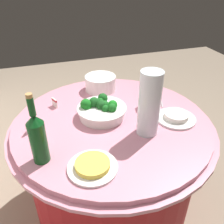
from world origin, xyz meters
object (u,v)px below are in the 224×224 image
at_px(label_placard_front, 54,102).
at_px(label_placard_mid, 140,104).
at_px(wine_bottle, 38,137).
at_px(decorative_fruit_vase, 149,107).
at_px(serving_tongs, 158,100).
at_px(plate_stack, 100,83).
at_px(food_plate_fried_egg, 93,166).
at_px(broccoli_bowl, 101,109).
at_px(label_placard_rear, 29,127).
at_px(food_plate_rice, 176,117).

xyz_separation_m(label_placard_front, label_placard_mid, (-0.18, -0.49, 0.00)).
xyz_separation_m(wine_bottle, label_placard_mid, (0.27, -0.59, -0.10)).
bearing_deg(decorative_fruit_vase, serving_tongs, -36.87).
height_order(wine_bottle, serving_tongs, wine_bottle).
height_order(wine_bottle, decorative_fruit_vase, decorative_fruit_vase).
height_order(plate_stack, food_plate_fried_egg, plate_stack).
relative_size(broccoli_bowl, decorative_fruit_vase, 0.82).
height_order(broccoli_bowl, wine_bottle, wine_bottle).
relative_size(broccoli_bowl, serving_tongs, 1.70).
xyz_separation_m(plate_stack, label_placard_front, (-0.14, 0.33, -0.02)).
bearing_deg(serving_tongs, label_placard_rear, 96.43).
xyz_separation_m(serving_tongs, label_placard_rear, (-0.09, 0.79, 0.03)).
bearing_deg(food_plate_rice, serving_tongs, -0.38).
height_order(decorative_fruit_vase, label_placard_rear, decorative_fruit_vase).
distance_m(food_plate_rice, food_plate_fried_egg, 0.58).
bearing_deg(serving_tongs, decorative_fruit_vase, 143.13).
bearing_deg(wine_bottle, broccoli_bowl, -52.74).
relative_size(plate_stack, food_plate_rice, 0.95).
bearing_deg(plate_stack, food_plate_rice, -147.72).
relative_size(plate_stack, wine_bottle, 0.62).
bearing_deg(food_plate_fried_egg, food_plate_rice, -67.28).
bearing_deg(wine_bottle, food_plate_fried_egg, -120.90).
height_order(decorative_fruit_vase, food_plate_rice, decorative_fruit_vase).
bearing_deg(label_placard_mid, decorative_fruit_vase, 165.82).
height_order(plate_stack, label_placard_rear, plate_stack).
bearing_deg(label_placard_mid, food_plate_rice, -138.91).
xyz_separation_m(broccoli_bowl, label_placard_rear, (-0.03, 0.40, -0.01)).
bearing_deg(label_placard_mid, plate_stack, 26.64).
xyz_separation_m(food_plate_fried_egg, label_placard_front, (0.57, 0.10, 0.02)).
height_order(decorative_fruit_vase, food_plate_fried_egg, decorative_fruit_vase).
bearing_deg(plate_stack, decorative_fruit_vase, -169.54).
height_order(food_plate_fried_egg, label_placard_front, label_placard_front).
height_order(plate_stack, food_plate_rice, plate_stack).
distance_m(food_plate_fried_egg, label_placard_front, 0.58).
xyz_separation_m(food_plate_fried_egg, label_placard_rear, (0.36, 0.25, 0.02)).
height_order(decorative_fruit_vase, label_placard_mid, decorative_fruit_vase).
xyz_separation_m(broccoli_bowl, serving_tongs, (0.06, -0.40, -0.04)).
xyz_separation_m(wine_bottle, label_placard_rear, (0.23, 0.05, -0.10)).
relative_size(food_plate_rice, label_placard_front, 4.00).
height_order(label_placard_front, label_placard_rear, same).
relative_size(broccoli_bowl, food_plate_fried_egg, 1.27).
bearing_deg(label_placard_front, plate_stack, -67.24).
relative_size(serving_tongs, label_placard_front, 3.00).
height_order(wine_bottle, food_plate_rice, wine_bottle).
bearing_deg(wine_bottle, label_placard_rear, 11.48).
height_order(serving_tongs, label_placard_rear, label_placard_rear).
bearing_deg(food_plate_rice, decorative_fruit_vase, 105.65).
height_order(food_plate_rice, label_placard_mid, label_placard_mid).
distance_m(food_plate_fried_egg, label_placard_mid, 0.56).
xyz_separation_m(decorative_fruit_vase, food_plate_fried_egg, (-0.17, 0.33, -0.14)).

